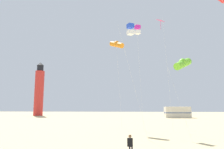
{
  "coord_description": "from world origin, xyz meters",
  "views": [
    {
      "loc": [
        1.35,
        -7.36,
        3.0
      ],
      "look_at": [
        -0.14,
        13.13,
        6.08
      ],
      "focal_mm": 33.64,
      "sensor_mm": 36.0,
      "label": 1
    }
  ],
  "objects_px": {
    "kite_tube_lime": "(183,64)",
    "rv_van_cream": "(177,112)",
    "lighthouse_distant": "(39,90)",
    "kite_box_blue": "(130,29)",
    "kite_box_magenta": "(138,30)",
    "kite_diamond_rainbow": "(161,26)",
    "kite_flyer_standing": "(130,143)",
    "kite_tube_orange": "(117,44)"
  },
  "relations": [
    {
      "from": "kite_tube_lime",
      "to": "rv_van_cream",
      "type": "relative_size",
      "value": 1.17
    },
    {
      "from": "rv_van_cream",
      "to": "lighthouse_distant",
      "type": "bearing_deg",
      "value": 165.0
    },
    {
      "from": "kite_box_blue",
      "to": "kite_box_magenta",
      "type": "height_order",
      "value": "kite_box_magenta"
    },
    {
      "from": "kite_box_blue",
      "to": "kite_tube_lime",
      "type": "xyz_separation_m",
      "value": [
        4.9,
        -0.94,
        -3.88
      ]
    },
    {
      "from": "kite_diamond_rainbow",
      "to": "lighthouse_distant",
      "type": "xyz_separation_m",
      "value": [
        -32.17,
        38.3,
        -5.28
      ]
    },
    {
      "from": "kite_flyer_standing",
      "to": "lighthouse_distant",
      "type": "height_order",
      "value": "lighthouse_distant"
    },
    {
      "from": "kite_box_blue",
      "to": "kite_diamond_rainbow",
      "type": "distance_m",
      "value": 6.83
    },
    {
      "from": "kite_flyer_standing",
      "to": "kite_tube_lime",
      "type": "bearing_deg",
      "value": -122.84
    },
    {
      "from": "kite_diamond_rainbow",
      "to": "kite_flyer_standing",
      "type": "bearing_deg",
      "value": -109.83
    },
    {
      "from": "kite_tube_orange",
      "to": "lighthouse_distant",
      "type": "bearing_deg",
      "value": 125.84
    },
    {
      "from": "lighthouse_distant",
      "to": "kite_tube_lime",
      "type": "bearing_deg",
      "value": -53.26
    },
    {
      "from": "kite_flyer_standing",
      "to": "kite_tube_orange",
      "type": "xyz_separation_m",
      "value": [
        -1.53,
        13.6,
        10.72
      ]
    },
    {
      "from": "kite_flyer_standing",
      "to": "rv_van_cream",
      "type": "distance_m",
      "value": 43.41
    },
    {
      "from": "kite_diamond_rainbow",
      "to": "kite_box_blue",
      "type": "bearing_deg",
      "value": -128.61
    },
    {
      "from": "kite_flyer_standing",
      "to": "rv_van_cream",
      "type": "xyz_separation_m",
      "value": [
        12.63,
        41.52,
        0.78
      ]
    },
    {
      "from": "lighthouse_distant",
      "to": "kite_box_magenta",
      "type": "bearing_deg",
      "value": -52.58
    },
    {
      "from": "kite_box_blue",
      "to": "rv_van_cream",
      "type": "xyz_separation_m",
      "value": [
        12.39,
        34.74,
        -9.47
      ]
    },
    {
      "from": "kite_tube_orange",
      "to": "rv_van_cream",
      "type": "relative_size",
      "value": 1.84
    },
    {
      "from": "kite_flyer_standing",
      "to": "kite_box_magenta",
      "type": "distance_m",
      "value": 17.08
    },
    {
      "from": "kite_box_magenta",
      "to": "kite_box_blue",
      "type": "bearing_deg",
      "value": -101.12
    },
    {
      "from": "kite_tube_lime",
      "to": "rv_van_cream",
      "type": "distance_m",
      "value": 36.89
    },
    {
      "from": "kite_tube_lime",
      "to": "kite_tube_orange",
      "type": "height_order",
      "value": "kite_tube_orange"
    },
    {
      "from": "kite_tube_lime",
      "to": "kite_tube_orange",
      "type": "bearing_deg",
      "value": 130.69
    },
    {
      "from": "kite_tube_orange",
      "to": "rv_van_cream",
      "type": "height_order",
      "value": "kite_tube_orange"
    },
    {
      "from": "kite_tube_lime",
      "to": "kite_diamond_rainbow",
      "type": "height_order",
      "value": "kite_diamond_rainbow"
    },
    {
      "from": "kite_tube_lime",
      "to": "kite_tube_orange",
      "type": "xyz_separation_m",
      "value": [
        -6.67,
        7.76,
        4.35
      ]
    },
    {
      "from": "kite_diamond_rainbow",
      "to": "kite_tube_lime",
      "type": "bearing_deg",
      "value": -81.65
    },
    {
      "from": "kite_box_blue",
      "to": "kite_box_magenta",
      "type": "relative_size",
      "value": 0.86
    },
    {
      "from": "kite_tube_orange",
      "to": "lighthouse_distant",
      "type": "height_order",
      "value": "lighthouse_distant"
    },
    {
      "from": "kite_box_blue",
      "to": "kite_tube_orange",
      "type": "xyz_separation_m",
      "value": [
        -1.77,
        6.82,
        0.47
      ]
    },
    {
      "from": "kite_tube_lime",
      "to": "kite_tube_orange",
      "type": "distance_m",
      "value": 11.12
    },
    {
      "from": "kite_box_blue",
      "to": "rv_van_cream",
      "type": "distance_m",
      "value": 38.08
    },
    {
      "from": "kite_tube_lime",
      "to": "kite_box_magenta",
      "type": "xyz_separation_m",
      "value": [
        -3.88,
        6.14,
        5.74
      ]
    },
    {
      "from": "kite_box_magenta",
      "to": "rv_van_cream",
      "type": "bearing_deg",
      "value": 68.94
    },
    {
      "from": "kite_tube_lime",
      "to": "kite_box_magenta",
      "type": "bearing_deg",
      "value": 122.27
    },
    {
      "from": "kite_diamond_rainbow",
      "to": "kite_tube_orange",
      "type": "height_order",
      "value": "kite_diamond_rainbow"
    },
    {
      "from": "kite_flyer_standing",
      "to": "kite_diamond_rainbow",
      "type": "distance_m",
      "value": 17.73
    },
    {
      "from": "kite_box_blue",
      "to": "kite_diamond_rainbow",
      "type": "bearing_deg",
      "value": 51.39
    },
    {
      "from": "kite_box_blue",
      "to": "kite_tube_lime",
      "type": "distance_m",
      "value": 6.32
    },
    {
      "from": "kite_diamond_rainbow",
      "to": "kite_box_magenta",
      "type": "height_order",
      "value": "kite_diamond_rainbow"
    },
    {
      "from": "kite_box_magenta",
      "to": "lighthouse_distant",
      "type": "distance_m",
      "value": 48.26
    },
    {
      "from": "kite_flyer_standing",
      "to": "kite_box_blue",
      "type": "xyz_separation_m",
      "value": [
        0.24,
        6.79,
        10.25
      ]
    }
  ]
}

